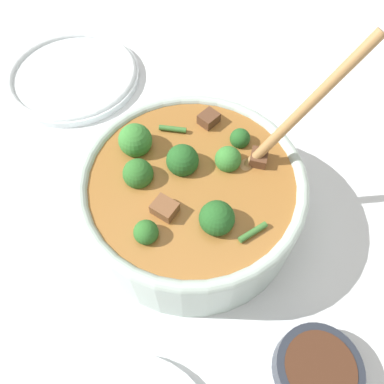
% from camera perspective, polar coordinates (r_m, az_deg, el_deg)
% --- Properties ---
extents(ground_plane, '(4.00, 4.00, 0.00)m').
position_cam_1_polar(ground_plane, '(0.53, 0.00, -3.64)').
color(ground_plane, silver).
extents(stew_bowl, '(0.28, 0.28, 0.26)m').
position_cam_1_polar(stew_bowl, '(0.48, -0.01, -0.39)').
color(stew_bowl, '#B2C6BC').
rests_on(stew_bowl, ground_plane).
extents(condiment_bowl, '(0.09, 0.09, 0.03)m').
position_cam_1_polar(condiment_bowl, '(0.48, 18.58, -24.22)').
color(condiment_bowl, '#232833').
rests_on(condiment_bowl, ground_plane).
extents(empty_plate, '(0.24, 0.24, 0.02)m').
position_cam_1_polar(empty_plate, '(0.74, -17.73, 16.59)').
color(empty_plate, white).
rests_on(empty_plate, ground_plane).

